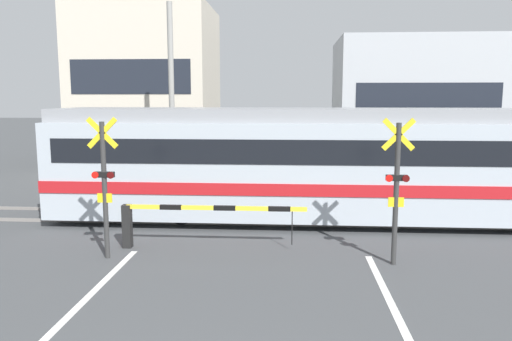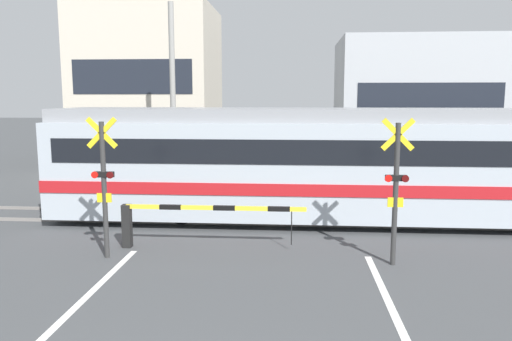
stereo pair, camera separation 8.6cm
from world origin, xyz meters
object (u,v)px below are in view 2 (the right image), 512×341
(crossing_barrier_near, at_px, (177,216))
(crossing_signal_right, at_px, (396,185))
(pedestrian, at_px, (243,159))
(commuter_train, at_px, (397,162))
(crossing_signal_left, at_px, (104,181))
(crossing_barrier_far, at_px, (314,176))

(crossing_barrier_near, height_order, crossing_signal_right, crossing_signal_right)
(crossing_barrier_near, distance_m, pedestrian, 9.86)
(commuter_train, distance_m, pedestrian, 8.58)
(commuter_train, xyz_separation_m, pedestrian, (-5.06, 6.89, -0.81))
(crossing_barrier_near, height_order, crossing_signal_left, crossing_signal_left)
(crossing_signal_left, height_order, pedestrian, crossing_signal_left)
(crossing_barrier_near, bearing_deg, pedestrian, 87.05)
(crossing_barrier_near, bearing_deg, crossing_barrier_far, 61.05)
(commuter_train, relative_size, pedestrian, 12.24)
(crossing_signal_right, bearing_deg, crossing_barrier_far, 101.46)
(crossing_barrier_far, bearing_deg, pedestrian, 128.02)
(pedestrian, bearing_deg, crossing_signal_left, -100.20)
(crossing_barrier_near, relative_size, crossing_signal_right, 1.39)
(crossing_signal_right, bearing_deg, commuter_train, 78.52)
(commuter_train, xyz_separation_m, crossing_signal_right, (-0.76, -3.75, -0.01))
(crossing_signal_left, height_order, crossing_signal_right, same)
(commuter_train, height_order, crossing_barrier_near, commuter_train)
(pedestrian, bearing_deg, crossing_signal_right, -67.99)
(commuter_train, height_order, crossing_signal_right, commuter_train)
(crossing_barrier_near, relative_size, crossing_barrier_far, 1.00)
(crossing_barrier_near, xyz_separation_m, crossing_signal_left, (-1.41, -0.79, 0.94))
(pedestrian, bearing_deg, crossing_barrier_near, -92.95)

